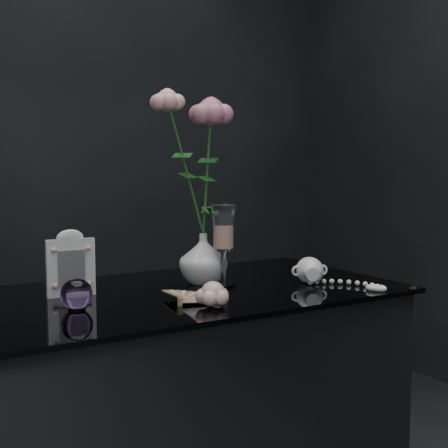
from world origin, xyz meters
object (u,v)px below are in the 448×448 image
picture_frame (71,263)px  pearl_jar (310,269)px  paperweight (76,294)px  wine_glass (223,246)px  loose_rose (213,294)px  vase (203,259)px

picture_frame → pearl_jar: picture_frame is taller
paperweight → pearl_jar: (0.61, -0.03, 0.00)m
wine_glass → paperweight: (-0.40, -0.05, -0.07)m
wine_glass → paperweight: 0.40m
wine_glass → loose_rose: (-0.13, -0.18, -0.08)m
vase → loose_rose: bearing=-114.7°
paperweight → loose_rose: 0.29m
paperweight → loose_rose: paperweight is taller
vase → pearl_jar: bearing=-29.7°
wine_glass → picture_frame: bearing=166.2°
paperweight → vase: bearing=16.0°
vase → pearl_jar: vase is taller
picture_frame → loose_rose: 0.36m
picture_frame → pearl_jar: size_ratio=0.62×
vase → paperweight: bearing=-164.0°
picture_frame → pearl_jar: bearing=-10.6°
wine_glass → pearl_jar: size_ratio=0.82×
picture_frame → paperweight: picture_frame is taller
picture_frame → paperweight: size_ratio=2.31×
paperweight → pearl_jar: size_ratio=0.27×
loose_rose → pearl_jar: size_ratio=0.65×
vase → pearl_jar: size_ratio=0.52×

